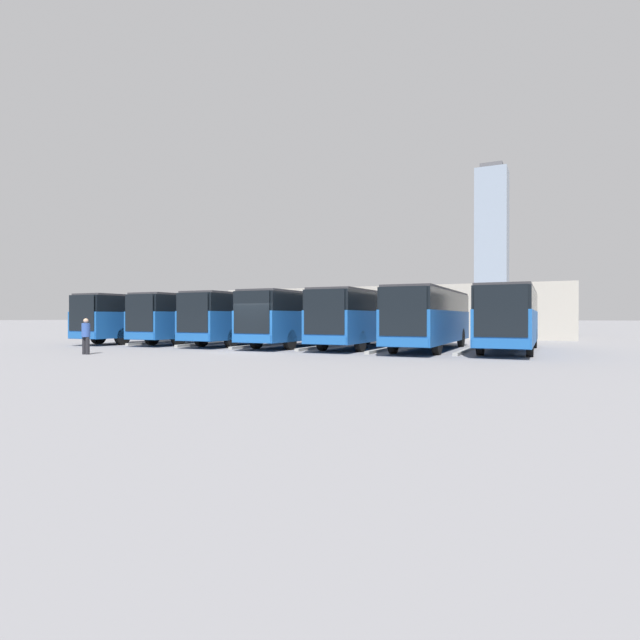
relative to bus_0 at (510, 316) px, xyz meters
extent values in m
plane|color=gray|center=(12.11, 6.27, -1.83)|extent=(600.00, 600.00, 0.00)
cube|color=#19519E|center=(0.00, -0.02, -0.54)|extent=(2.59, 11.52, 1.68)
cube|color=black|center=(0.00, -0.02, 0.82)|extent=(2.55, 11.35, 1.03)
cube|color=black|center=(-0.07, 5.74, 0.23)|extent=(2.15, 0.07, 2.21)
cube|color=#19519E|center=(-0.07, 5.75, -1.16)|extent=(2.32, 0.09, 0.40)
cube|color=#333338|center=(0.00, -0.02, 1.39)|extent=(2.48, 11.06, 0.12)
cylinder|color=black|center=(-1.12, 3.53, -1.27)|extent=(0.31, 1.11, 1.11)
cylinder|color=black|center=(1.03, 3.56, -1.27)|extent=(0.31, 1.11, 1.11)
cylinder|color=black|center=(-1.03, -3.59, -1.27)|extent=(0.31, 1.11, 1.11)
cylinder|color=black|center=(1.12, -3.57, -1.27)|extent=(0.31, 1.11, 1.11)
cube|color=#9E9E99|center=(2.02, 1.71, -1.75)|extent=(0.32, 6.06, 0.15)
cube|color=#19519E|center=(4.04, 0.60, -0.54)|extent=(2.59, 11.52, 1.68)
cube|color=black|center=(4.04, 0.60, 0.82)|extent=(2.55, 11.35, 1.03)
cube|color=black|center=(3.96, 6.36, 0.23)|extent=(2.15, 0.07, 2.21)
cube|color=#19519E|center=(3.96, 6.36, -1.16)|extent=(2.32, 0.09, 0.40)
cube|color=#333338|center=(4.04, 0.60, 1.39)|extent=(2.48, 11.06, 0.12)
cylinder|color=black|center=(2.92, 4.14, -1.27)|extent=(0.31, 1.11, 1.11)
cylinder|color=black|center=(5.06, 4.17, -1.27)|extent=(0.31, 1.11, 1.11)
cylinder|color=black|center=(3.01, -2.98, -1.27)|extent=(0.31, 1.11, 1.11)
cylinder|color=black|center=(5.15, -2.95, -1.27)|extent=(0.31, 1.11, 1.11)
cube|color=#9E9E99|center=(6.06, 2.32, -1.75)|extent=(0.32, 6.06, 0.15)
cube|color=#19519E|center=(8.07, 0.18, -0.54)|extent=(2.59, 11.52, 1.68)
cube|color=black|center=(8.07, 0.18, 0.82)|extent=(2.55, 11.35, 1.03)
cube|color=black|center=(8.00, 5.94, 0.23)|extent=(2.15, 0.07, 2.21)
cube|color=#19519E|center=(8.00, 5.95, -1.16)|extent=(2.32, 0.09, 0.40)
cube|color=#333338|center=(8.07, 0.18, 1.39)|extent=(2.48, 11.06, 0.12)
cylinder|color=black|center=(6.96, 3.73, -1.27)|extent=(0.31, 1.11, 1.11)
cylinder|color=black|center=(9.10, 3.76, -1.27)|extent=(0.31, 1.11, 1.11)
cylinder|color=black|center=(7.05, -3.39, -1.27)|extent=(0.31, 1.11, 1.11)
cylinder|color=black|center=(9.19, -3.37, -1.27)|extent=(0.31, 1.11, 1.11)
cube|color=#9E9E99|center=(10.09, 1.91, -1.75)|extent=(0.32, 6.06, 0.15)
cube|color=#19519E|center=(12.11, 0.39, -0.54)|extent=(2.59, 11.52, 1.68)
cube|color=black|center=(12.11, 0.39, 0.82)|extent=(2.55, 11.35, 1.03)
cube|color=black|center=(12.04, 6.15, 0.23)|extent=(2.15, 0.07, 2.21)
cube|color=#19519E|center=(12.04, 6.15, -1.16)|extent=(2.32, 0.09, 0.40)
cube|color=#333338|center=(12.11, 0.39, 1.39)|extent=(2.48, 11.06, 0.12)
cylinder|color=black|center=(10.99, 3.94, -1.27)|extent=(0.31, 1.11, 1.11)
cylinder|color=black|center=(13.14, 3.96, -1.27)|extent=(0.31, 1.11, 1.11)
cylinder|color=black|center=(11.09, -3.19, -1.27)|extent=(0.31, 1.11, 1.11)
cylinder|color=black|center=(13.23, -3.16, -1.27)|extent=(0.31, 1.11, 1.11)
cube|color=#9E9E99|center=(14.13, 2.11, -1.75)|extent=(0.32, 6.06, 0.15)
cube|color=#19519E|center=(16.15, 0.18, -0.54)|extent=(2.59, 11.52, 1.68)
cube|color=black|center=(16.15, 0.18, 0.82)|extent=(2.55, 11.35, 1.03)
cube|color=black|center=(16.07, 5.94, 0.23)|extent=(2.15, 0.07, 2.21)
cube|color=#19519E|center=(16.07, 5.95, -1.16)|extent=(2.32, 0.09, 0.40)
cube|color=#333338|center=(16.15, 0.18, 1.39)|extent=(2.48, 11.06, 0.12)
cylinder|color=black|center=(15.03, 3.73, -1.27)|extent=(0.31, 1.11, 1.11)
cylinder|color=black|center=(17.17, 3.76, -1.27)|extent=(0.31, 1.11, 1.11)
cylinder|color=black|center=(15.12, -3.39, -1.27)|extent=(0.31, 1.11, 1.11)
cylinder|color=black|center=(17.26, -3.37, -1.27)|extent=(0.31, 1.11, 1.11)
cube|color=#9E9E99|center=(18.17, 1.91, -1.75)|extent=(0.32, 6.06, 0.15)
cube|color=#19519E|center=(20.18, 0.09, -0.54)|extent=(2.59, 11.52, 1.68)
cube|color=black|center=(20.18, 0.09, 0.82)|extent=(2.55, 11.35, 1.03)
cube|color=black|center=(20.11, 5.85, 0.23)|extent=(2.15, 0.07, 2.21)
cube|color=#19519E|center=(20.11, 5.86, -1.16)|extent=(2.32, 0.09, 0.40)
cube|color=#333338|center=(20.18, 0.09, 1.39)|extent=(2.48, 11.06, 0.12)
cylinder|color=black|center=(19.07, 3.64, -1.27)|extent=(0.31, 1.11, 1.11)
cylinder|color=black|center=(21.21, 3.67, -1.27)|extent=(0.31, 1.11, 1.11)
cylinder|color=black|center=(19.16, -3.48, -1.27)|extent=(0.31, 1.11, 1.11)
cylinder|color=black|center=(21.30, -3.46, -1.27)|extent=(0.31, 1.11, 1.11)
cube|color=#9E9E99|center=(22.20, 1.81, -1.75)|extent=(0.32, 6.06, 0.15)
cube|color=#19519E|center=(24.22, 0.77, -0.54)|extent=(2.59, 11.52, 1.68)
cube|color=black|center=(24.22, 0.77, 0.82)|extent=(2.55, 11.35, 1.03)
cube|color=black|center=(24.15, 6.53, 0.23)|extent=(2.15, 0.07, 2.21)
cube|color=#19519E|center=(24.15, 6.53, -1.16)|extent=(2.32, 0.09, 0.40)
cube|color=#333338|center=(24.22, 0.77, 1.39)|extent=(2.48, 11.06, 0.12)
cylinder|color=black|center=(23.11, 4.32, -1.27)|extent=(0.31, 1.11, 1.11)
cylinder|color=black|center=(25.25, 4.35, -1.27)|extent=(0.31, 1.11, 1.11)
cylinder|color=black|center=(23.20, -2.80, -1.27)|extent=(0.31, 1.11, 1.11)
cylinder|color=black|center=(25.34, -2.78, -1.27)|extent=(0.31, 1.11, 1.11)
cylinder|color=black|center=(18.35, 11.07, -1.41)|extent=(0.20, 0.20, 0.84)
cylinder|color=black|center=(18.13, 11.06, -1.41)|extent=(0.20, 0.20, 0.84)
cylinder|color=#2D4C99|center=(18.24, 11.07, -0.65)|extent=(0.40, 0.40, 0.67)
sphere|color=tan|center=(18.24, 11.07, -0.21)|extent=(0.23, 0.23, 0.23)
cube|color=#A8A399|center=(12.11, -19.23, 0.44)|extent=(31.59, 10.82, 4.53)
cube|color=silver|center=(12.11, -26.14, 2.45)|extent=(31.59, 3.00, 0.24)
cylinder|color=slate|center=(1.05, -27.24, 0.31)|extent=(0.20, 0.20, 4.28)
cylinder|color=slate|center=(23.17, -27.24, 0.31)|extent=(0.20, 0.20, 4.28)
cube|color=#7F8EA3|center=(25.45, -219.65, 33.84)|extent=(14.29, 14.29, 71.35)
cube|color=#4C4C51|center=(25.45, -219.65, 70.72)|extent=(10.00, 10.00, 2.40)
camera|label=1|loc=(-2.20, 27.85, -0.04)|focal=28.00mm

